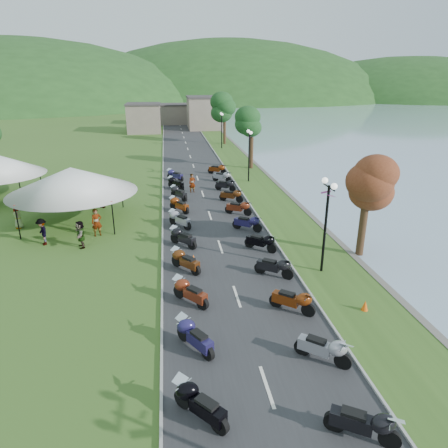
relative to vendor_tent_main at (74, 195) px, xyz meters
name	(u,v)px	position (x,y,z in m)	size (l,w,h in m)	color
road	(197,178)	(9.70, 11.93, -1.99)	(7.00, 120.00, 0.02)	#303032
hills_backdrop	(171,99)	(9.70, 171.93, -2.00)	(360.00, 120.00, 76.00)	#285621
far_building	(170,115)	(7.70, 56.93, 0.50)	(18.00, 16.00, 5.00)	gray
moto_row_left	(190,293)	(7.45, -12.38, -1.45)	(2.60, 49.60, 1.10)	#331411
moto_row_right	(253,232)	(11.94, -5.20, -1.45)	(2.60, 39.67, 1.10)	#331411
vendor_tent_main	(74,195)	(0.00, 0.00, 0.00)	(5.95, 5.95, 4.00)	silver
tree_lakeside	(366,201)	(17.71, -8.31, 1.30)	(2.38, 2.38, 6.60)	#205120
pedestrian_a	(98,235)	(1.91, -3.04, -2.00)	(0.68, 0.50, 1.86)	slate
pedestrian_b	(63,201)	(-2.30, 5.60, -2.00)	(0.87, 0.48, 1.78)	slate
pedestrian_c	(44,245)	(-1.21, -4.14, -2.00)	(1.11, 0.46, 1.72)	slate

